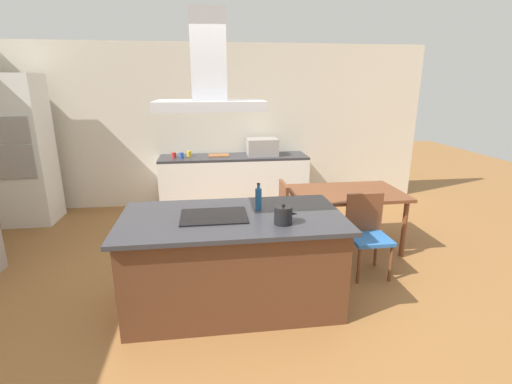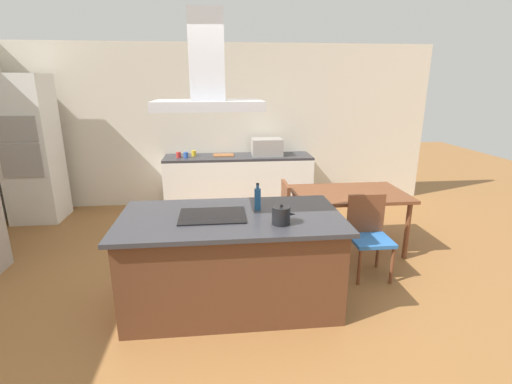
% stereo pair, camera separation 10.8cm
% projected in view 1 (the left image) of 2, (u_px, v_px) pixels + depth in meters
% --- Properties ---
extents(ground, '(16.00, 16.00, 0.00)m').
position_uv_depth(ground, '(226.00, 240.00, 5.07)').
color(ground, '#936033').
extents(wall_back, '(7.20, 0.10, 2.70)m').
position_uv_depth(wall_back, '(218.00, 126.00, 6.35)').
color(wall_back, beige).
rests_on(wall_back, ground).
extents(kitchen_island, '(2.04, 1.08, 0.90)m').
position_uv_depth(kitchen_island, '(233.00, 260.00, 3.52)').
color(kitchen_island, '#59331E').
rests_on(kitchen_island, ground).
extents(cooktop, '(0.60, 0.44, 0.01)m').
position_uv_depth(cooktop, '(214.00, 216.00, 3.37)').
color(cooktop, black).
rests_on(cooktop, kitchen_island).
extents(tea_kettle, '(0.21, 0.16, 0.18)m').
position_uv_depth(tea_kettle, '(283.00, 215.00, 3.18)').
color(tea_kettle, black).
rests_on(tea_kettle, kitchen_island).
extents(olive_oil_bottle, '(0.06, 0.06, 0.26)m').
position_uv_depth(olive_oil_bottle, '(258.00, 199.00, 3.52)').
color(olive_oil_bottle, navy).
rests_on(olive_oil_bottle, kitchen_island).
extents(back_counter, '(2.44, 0.62, 0.90)m').
position_uv_depth(back_counter, '(234.00, 182.00, 6.29)').
color(back_counter, white).
rests_on(back_counter, ground).
extents(countertop_microwave, '(0.50, 0.38, 0.28)m').
position_uv_depth(countertop_microwave, '(262.00, 147.00, 6.18)').
color(countertop_microwave, '#9E9993').
rests_on(countertop_microwave, back_counter).
extents(coffee_mug_red, '(0.08, 0.08, 0.09)m').
position_uv_depth(coffee_mug_red, '(174.00, 155.00, 5.99)').
color(coffee_mug_red, red).
rests_on(coffee_mug_red, back_counter).
extents(coffee_mug_blue, '(0.08, 0.08, 0.09)m').
position_uv_depth(coffee_mug_blue, '(181.00, 155.00, 5.98)').
color(coffee_mug_blue, '#2D56B2').
rests_on(coffee_mug_blue, back_counter).
extents(coffee_mug_yellow, '(0.08, 0.08, 0.09)m').
position_uv_depth(coffee_mug_yellow, '(189.00, 154.00, 6.12)').
color(coffee_mug_yellow, gold).
rests_on(coffee_mug_yellow, back_counter).
extents(cutting_board, '(0.34, 0.24, 0.02)m').
position_uv_depth(cutting_board, '(219.00, 155.00, 6.17)').
color(cutting_board, '#995B33').
rests_on(cutting_board, back_counter).
extents(wall_oven_stack, '(0.70, 0.66, 2.20)m').
position_uv_depth(wall_oven_stack, '(23.00, 151.00, 5.48)').
color(wall_oven_stack, white).
rests_on(wall_oven_stack, ground).
extents(dining_table, '(1.40, 0.90, 0.75)m').
position_uv_depth(dining_table, '(346.00, 198.00, 4.71)').
color(dining_table, brown).
rests_on(dining_table, ground).
extents(chair_at_left_end, '(0.42, 0.42, 0.89)m').
position_uv_depth(chair_at_left_end, '(275.00, 213.00, 4.63)').
color(chair_at_left_end, '#2D6BB7').
rests_on(chair_at_left_end, ground).
extents(chair_facing_island, '(0.42, 0.42, 0.89)m').
position_uv_depth(chair_facing_island, '(367.00, 229.00, 4.12)').
color(chair_facing_island, '#2D6BB7').
rests_on(chair_facing_island, ground).
extents(range_hood, '(0.90, 0.55, 0.78)m').
position_uv_depth(range_hood, '(209.00, 79.00, 3.03)').
color(range_hood, '#ADADB2').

